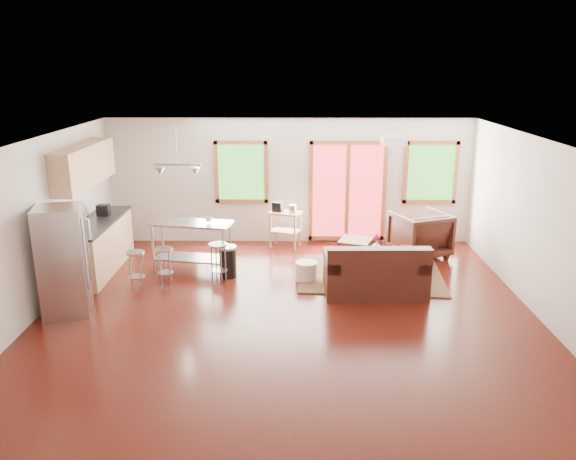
{
  "coord_description": "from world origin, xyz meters",
  "views": [
    {
      "loc": [
        0.09,
        -7.94,
        3.66
      ],
      "look_at": [
        0.0,
        0.3,
        1.2
      ],
      "focal_mm": 35.0,
      "sensor_mm": 36.0,
      "label": 1
    }
  ],
  "objects_px": {
    "rug": "(371,274)",
    "island": "(192,237)",
    "armchair": "(420,232)",
    "refrigerator": "(64,261)",
    "kitchen_cart": "(284,217)",
    "coffee_table": "(397,255)",
    "ottoman": "(355,249)",
    "loveseat": "(375,273)"
  },
  "relations": [
    {
      "from": "rug",
      "to": "island",
      "type": "relative_size",
      "value": 1.64
    },
    {
      "from": "rug",
      "to": "armchair",
      "type": "xyz_separation_m",
      "value": [
        1.08,
        1.06,
        0.48
      ]
    },
    {
      "from": "armchair",
      "to": "refrigerator",
      "type": "xyz_separation_m",
      "value": [
        -5.89,
        -2.67,
        0.34
      ]
    },
    {
      "from": "refrigerator",
      "to": "kitchen_cart",
      "type": "xyz_separation_m",
      "value": [
        3.24,
        3.2,
        -0.18
      ]
    },
    {
      "from": "refrigerator",
      "to": "rug",
      "type": "bearing_deg",
      "value": 4.6
    },
    {
      "from": "armchair",
      "to": "refrigerator",
      "type": "relative_size",
      "value": 0.59
    },
    {
      "from": "coffee_table",
      "to": "rug",
      "type": "bearing_deg",
      "value": -155.52
    },
    {
      "from": "ottoman",
      "to": "island",
      "type": "xyz_separation_m",
      "value": [
        -3.05,
        -0.67,
        0.44
      ]
    },
    {
      "from": "coffee_table",
      "to": "armchair",
      "type": "relative_size",
      "value": 1.05
    },
    {
      "from": "coffee_table",
      "to": "ottoman",
      "type": "height_order",
      "value": "ottoman"
    },
    {
      "from": "rug",
      "to": "coffee_table",
      "type": "bearing_deg",
      "value": 24.48
    },
    {
      "from": "armchair",
      "to": "ottoman",
      "type": "relative_size",
      "value": 1.69
    },
    {
      "from": "kitchen_cart",
      "to": "loveseat",
      "type": "bearing_deg",
      "value": -57.16
    },
    {
      "from": "rug",
      "to": "armchair",
      "type": "bearing_deg",
      "value": 44.67
    },
    {
      "from": "coffee_table",
      "to": "island",
      "type": "height_order",
      "value": "island"
    },
    {
      "from": "loveseat",
      "to": "ottoman",
      "type": "distance_m",
      "value": 1.7
    },
    {
      "from": "armchair",
      "to": "kitchen_cart",
      "type": "relative_size",
      "value": 1.04
    },
    {
      "from": "ottoman",
      "to": "island",
      "type": "relative_size",
      "value": 0.38
    },
    {
      "from": "refrigerator",
      "to": "kitchen_cart",
      "type": "distance_m",
      "value": 4.55
    },
    {
      "from": "coffee_table",
      "to": "kitchen_cart",
      "type": "bearing_deg",
      "value": 146.7
    },
    {
      "from": "loveseat",
      "to": "coffee_table",
      "type": "height_order",
      "value": "loveseat"
    },
    {
      "from": "loveseat",
      "to": "refrigerator",
      "type": "xyz_separation_m",
      "value": [
        -4.77,
        -0.81,
        0.48
      ]
    },
    {
      "from": "ottoman",
      "to": "kitchen_cart",
      "type": "relative_size",
      "value": 0.61
    },
    {
      "from": "loveseat",
      "to": "armchair",
      "type": "distance_m",
      "value": 2.17
    },
    {
      "from": "coffee_table",
      "to": "refrigerator",
      "type": "distance_m",
      "value": 5.64
    },
    {
      "from": "armchair",
      "to": "rug",
      "type": "bearing_deg",
      "value": 23.25
    },
    {
      "from": "armchair",
      "to": "ottoman",
      "type": "xyz_separation_m",
      "value": [
        -1.26,
        -0.17,
        -0.3
      ]
    },
    {
      "from": "coffee_table",
      "to": "kitchen_cart",
      "type": "height_order",
      "value": "kitchen_cart"
    },
    {
      "from": "loveseat",
      "to": "coffee_table",
      "type": "bearing_deg",
      "value": 61.16
    },
    {
      "from": "loveseat",
      "to": "ottoman",
      "type": "xyz_separation_m",
      "value": [
        -0.15,
        1.68,
        -0.15
      ]
    },
    {
      "from": "armchair",
      "to": "kitchen_cart",
      "type": "xyz_separation_m",
      "value": [
        -2.65,
        0.52,
        0.16
      ]
    },
    {
      "from": "loveseat",
      "to": "coffee_table",
      "type": "xyz_separation_m",
      "value": [
        0.54,
        1.02,
        -0.04
      ]
    },
    {
      "from": "coffee_table",
      "to": "island",
      "type": "relative_size",
      "value": 0.68
    },
    {
      "from": "loveseat",
      "to": "kitchen_cart",
      "type": "xyz_separation_m",
      "value": [
        -1.54,
        2.38,
        0.3
      ]
    },
    {
      "from": "rug",
      "to": "loveseat",
      "type": "bearing_deg",
      "value": -93.07
    },
    {
      "from": "coffee_table",
      "to": "island",
      "type": "xyz_separation_m",
      "value": [
        -3.73,
        -0.01,
        0.32
      ]
    },
    {
      "from": "loveseat",
      "to": "island",
      "type": "bearing_deg",
      "value": 161.32
    },
    {
      "from": "ottoman",
      "to": "kitchen_cart",
      "type": "height_order",
      "value": "kitchen_cart"
    },
    {
      "from": "ottoman",
      "to": "kitchen_cart",
      "type": "xyz_separation_m",
      "value": [
        -1.39,
        0.7,
        0.45
      ]
    },
    {
      "from": "rug",
      "to": "armchair",
      "type": "height_order",
      "value": "armchair"
    },
    {
      "from": "loveseat",
      "to": "ottoman",
      "type": "relative_size",
      "value": 2.85
    },
    {
      "from": "kitchen_cart",
      "to": "coffee_table",
      "type": "bearing_deg",
      "value": -33.3
    }
  ]
}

